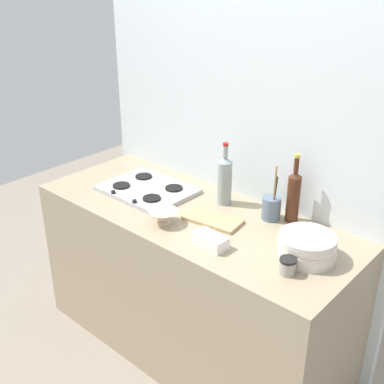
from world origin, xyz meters
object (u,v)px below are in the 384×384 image
Objects in this scene: plate_stack at (307,247)px; wine_bottle_leftmost at (293,195)px; cutting_board at (213,220)px; condiment_jar_front at (288,266)px; mixing_bowl at (163,216)px; butter_dish at (210,240)px; utensil_crock at (271,208)px; wine_bottle_mid_left at (225,180)px; stovetop_hob at (147,189)px.

plate_stack is 0.36m from wine_bottle_leftmost.
wine_bottle_leftmost reaches higher than cutting_board.
wine_bottle_leftmost is 0.49m from condiment_jar_front.
butter_dish is at bearing -1.49° from mixing_bowl.
condiment_jar_front is (0.32, -0.37, -0.03)m from utensil_crock.
cutting_board is (0.17, 0.19, -0.03)m from mixing_bowl.
condiment_jar_front is at bearing -60.72° from wine_bottle_leftmost.
cutting_board is (0.09, -0.20, -0.13)m from wine_bottle_mid_left.
stovetop_hob is at bearing 161.53° from butter_dish.
stovetop_hob is at bearing -162.91° from wine_bottle_leftmost.
utensil_crock is at bearing -150.15° from wine_bottle_leftmost.
condiment_jar_front is at bearing -29.44° from wine_bottle_mid_left.
wine_bottle_mid_left is at bearing 150.56° from condiment_jar_front.
condiment_jar_front is (1.04, -0.17, 0.02)m from stovetop_hob.
wine_bottle_mid_left is at bearing -176.39° from utensil_crock.
stovetop_hob is 1.73× the size of cutting_board.
condiment_jar_front is (0.70, 0.04, -0.00)m from mixing_bowl.
cutting_board is at bearing 164.38° from condiment_jar_front.
plate_stack reaches higher than cutting_board.
utensil_crock is (0.71, 0.19, 0.05)m from stovetop_hob.
utensil_crock reaches higher than stovetop_hob.
wine_bottle_leftmost is 1.16× the size of utensil_crock.
plate_stack is at bearing -32.27° from utensil_crock.
wine_bottle_leftmost is at bearing 44.24° from mixing_bowl.
condiment_jar_front is at bearing -15.62° from cutting_board.
stovetop_hob is at bearing -157.24° from wine_bottle_mid_left.
condiment_jar_front reaches higher than stovetop_hob.
utensil_crock is (0.06, 0.41, 0.03)m from butter_dish.
wine_bottle_leftmost is at bearing 119.28° from condiment_jar_front.
stovetop_hob is 3.05× the size of butter_dish.
condiment_jar_front is at bearing -89.47° from plate_stack.
utensil_crock is at bearing 46.89° from cutting_board.
plate_stack is at bearing 28.36° from butter_dish.
mixing_bowl is at bearing -133.05° from cutting_board.
plate_stack is 3.51× the size of condiment_jar_front.
cutting_board is (-0.20, -0.22, -0.05)m from utensil_crock.
utensil_crock is 4.21× the size of condiment_jar_front.
wine_bottle_mid_left is 0.47m from butter_dish.
wine_bottle_mid_left reaches higher than cutting_board.
wine_bottle_mid_left is at bearing -169.58° from wine_bottle_leftmost.
utensil_crock is at bearing 15.30° from stovetop_hob.
mixing_bowl is (0.33, -0.21, 0.03)m from stovetop_hob.
stovetop_hob is 1.61× the size of utensil_crock.
butter_dish is at bearing -18.47° from stovetop_hob.
stovetop_hob is 0.40m from mixing_bowl.
cutting_board is at bearing -2.65° from stovetop_hob.
butter_dish is (0.32, -0.01, -0.01)m from mixing_bowl.
stovetop_hob is 1.05m from condiment_jar_front.
mixing_bowl is 0.70m from condiment_jar_front.
plate_stack is 0.44m from butter_dish.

